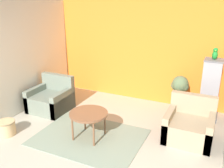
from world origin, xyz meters
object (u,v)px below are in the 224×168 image
object	(u,v)px
parrot	(215,54)
wicker_basket	(6,127)
coffee_table	(89,115)
birdcage	(210,90)
potted_plant	(180,89)
armchair_right	(189,126)
armchair_left	(51,99)

from	to	relation	value
parrot	wicker_basket	size ratio (longest dim) A/B	0.72
coffee_table	birdcage	distance (m)	2.73
coffee_table	wicker_basket	size ratio (longest dim) A/B	2.05
potted_plant	wicker_basket	world-z (taller)	potted_plant
wicker_basket	potted_plant	bearing A→B (deg)	41.15
parrot	potted_plant	size ratio (longest dim) A/B	0.29
armchair_right	birdcage	bearing A→B (deg)	77.59
birdcage	potted_plant	bearing A→B (deg)	174.12
armchair_right	parrot	distance (m)	1.63
coffee_table	armchair_left	xyz separation A→B (m)	(-1.46, 0.72, -0.23)
birdcage	parrot	distance (m)	0.81
coffee_table	birdcage	world-z (taller)	birdcage
parrot	birdcage	bearing A→B (deg)	-90.00
armchair_right	coffee_table	bearing A→B (deg)	-155.88
coffee_table	potted_plant	xyz separation A→B (m)	(1.33, 1.92, 0.08)
birdcage	potted_plant	world-z (taller)	birdcage
armchair_right	potted_plant	world-z (taller)	potted_plant
parrot	wicker_basket	bearing A→B (deg)	-145.28
armchair_left	potted_plant	size ratio (longest dim) A/B	0.99
coffee_table	armchair_right	xyz separation A→B (m)	(1.76, 0.79, -0.23)
armchair_left	potted_plant	xyz separation A→B (m)	(2.80, 1.20, 0.31)
armchair_left	parrot	distance (m)	3.83
armchair_left	wicker_basket	xyz separation A→B (m)	(-0.08, -1.32, -0.10)
potted_plant	coffee_table	bearing A→B (deg)	-124.79
potted_plant	birdcage	bearing A→B (deg)	-5.88
parrot	wicker_basket	distance (m)	4.50
armchair_right	parrot	bearing A→B (deg)	77.61
coffee_table	parrot	xyz separation A→B (m)	(1.99, 1.86, 0.99)
coffee_table	armchair_right	size ratio (longest dim) A/B	0.84
armchair_left	potted_plant	bearing A→B (deg)	23.19
armchair_right	wicker_basket	distance (m)	3.58
armchair_left	birdcage	world-z (taller)	birdcage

